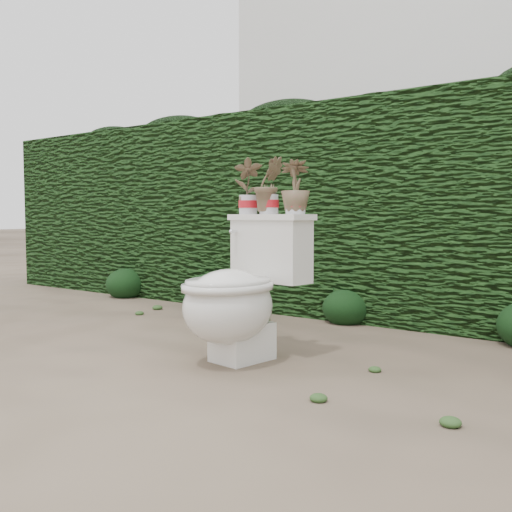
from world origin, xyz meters
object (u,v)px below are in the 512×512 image
Objects in this scene: potted_plant_center at (269,187)px; potted_plant_right at (295,189)px; toilet at (240,294)px; potted_plant_left at (248,188)px.

potted_plant_center is 0.19m from potted_plant_right.
toilet is 0.63m from potted_plant_right.
potted_plant_center is at bearing -49.19° from potted_plant_right.
potted_plant_right is (0.35, -0.05, -0.02)m from potted_plant_left.
potted_plant_left is at bearing 126.47° from toilet.
toilet is 0.65m from potted_plant_left.
toilet is at bearing 77.46° from potted_plant_left.
potted_plant_right is at bearing 53.38° from toilet.
potted_plant_center reaches higher than toilet.
potted_plant_left reaches higher than potted_plant_center.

